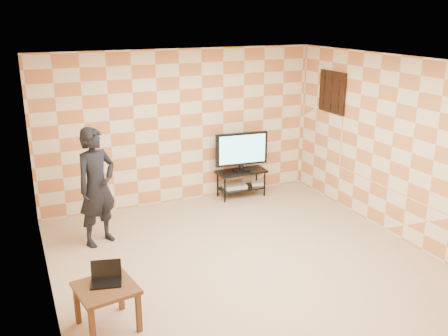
{
  "coord_description": "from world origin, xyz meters",
  "views": [
    {
      "loc": [
        -2.72,
        -5.63,
        3.29
      ],
      "look_at": [
        0.0,
        0.6,
        1.15
      ],
      "focal_mm": 40.0,
      "sensor_mm": 36.0,
      "label": 1
    }
  ],
  "objects_px": {
    "tv": "(242,150)",
    "person": "(97,187)",
    "side_table": "(106,294)",
    "tv_stand": "(241,178)"
  },
  "relations": [
    {
      "from": "tv",
      "to": "side_table",
      "type": "xyz_separation_m",
      "value": [
        -3.06,
        -3.07,
        -0.48
      ]
    },
    {
      "from": "tv_stand",
      "to": "side_table",
      "type": "bearing_deg",
      "value": -134.9
    },
    {
      "from": "tv",
      "to": "tv_stand",
      "type": "bearing_deg",
      "value": 94.84
    },
    {
      "from": "person",
      "to": "tv_stand",
      "type": "bearing_deg",
      "value": -9.58
    },
    {
      "from": "side_table",
      "to": "tv",
      "type": "bearing_deg",
      "value": 45.07
    },
    {
      "from": "side_table",
      "to": "person",
      "type": "xyz_separation_m",
      "value": [
        0.31,
        2.15,
        0.46
      ]
    },
    {
      "from": "tv",
      "to": "person",
      "type": "height_order",
      "value": "person"
    },
    {
      "from": "tv_stand",
      "to": "tv",
      "type": "distance_m",
      "value": 0.53
    },
    {
      "from": "side_table",
      "to": "person",
      "type": "height_order",
      "value": "person"
    },
    {
      "from": "person",
      "to": "side_table",
      "type": "bearing_deg",
      "value": -126.23
    }
  ]
}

